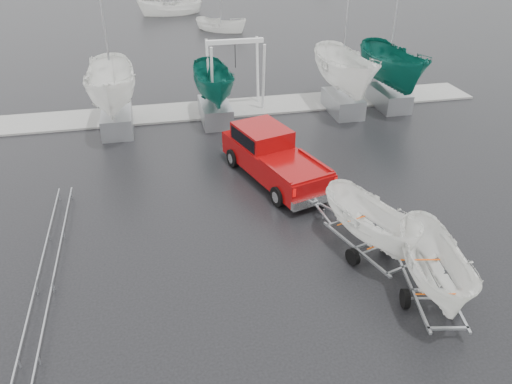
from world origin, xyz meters
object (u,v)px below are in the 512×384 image
trailer_hitched (375,189)px  boat_hoist (235,65)px  trailer_parked (444,230)px  pickup_truck (271,154)px

trailer_hitched → boat_hoist: (-1.86, 15.32, 0.01)m
trailer_parked → trailer_hitched: bearing=120.0°
pickup_truck → boat_hoist: boat_hoist is taller
pickup_truck → trailer_hitched: trailer_hitched is taller
pickup_truck → trailer_parked: (2.81, -9.11, 1.57)m
pickup_truck → trailer_parked: trailer_parked is taller
trailer_parked → boat_hoist: 18.21m
pickup_truck → boat_hoist: bearing=73.0°
pickup_truck → trailer_parked: 9.66m
trailer_hitched → boat_hoist: bearing=80.3°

